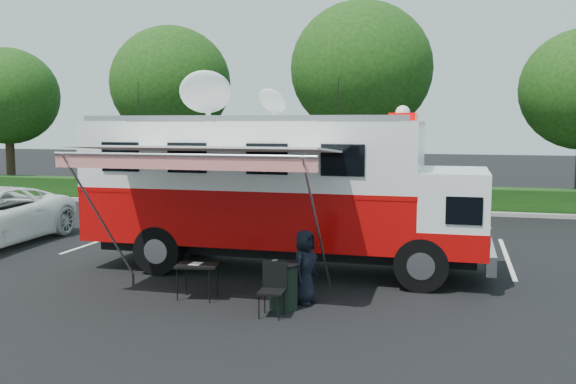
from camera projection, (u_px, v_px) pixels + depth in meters
The scene contains 9 objects.
ground_plane at pixel (283, 270), 15.94m from camera, with size 120.00×120.00×0.00m, color black.
back_border at pixel (387, 90), 27.51m from camera, with size 60.00×6.14×8.87m.
stall_lines at pixel (293, 246), 18.95m from camera, with size 24.12×5.50×0.01m.
command_truck at pixel (279, 189), 15.74m from camera, with size 9.82×2.70×4.72m.
awning at pixel (202, 153), 13.16m from camera, with size 5.36×2.76×3.23m.
person at pixel (305, 303), 13.03m from camera, with size 0.74×0.48×1.51m, color black.
folding_table at pixel (197, 267), 13.26m from camera, with size 0.96×0.76×0.74m.
folding_chair at pixel (273, 284), 12.17m from camera, with size 0.51×0.54×1.01m.
trash_bin at pixel (283, 286), 12.58m from camera, with size 0.61×0.61×0.90m.
Camera 1 is at (4.11, -15.08, 3.67)m, focal length 40.00 mm.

